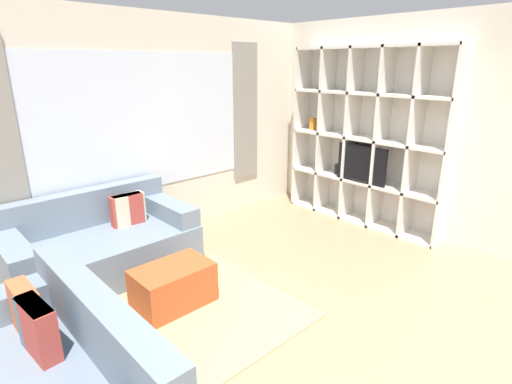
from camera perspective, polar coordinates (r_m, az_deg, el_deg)
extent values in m
plane|color=#9E7F5B|center=(3.29, 18.83, -23.28)|extent=(16.00, 16.00, 0.00)
cube|color=beige|center=(5.03, -15.59, 8.44)|extent=(6.30, 0.07, 2.70)
cube|color=silver|center=(4.98, -15.46, 9.53)|extent=(2.81, 0.01, 1.60)
cube|color=gray|center=(5.86, -1.52, 11.32)|extent=(0.44, 0.03, 1.90)
cube|color=beige|center=(5.64, 17.96, 9.19)|extent=(0.07, 4.54, 2.70)
cube|color=tan|center=(3.61, -18.82, -19.00)|extent=(2.92, 1.92, 0.01)
cube|color=silver|center=(5.69, 16.35, 7.56)|extent=(0.02, 2.23, 2.34)
cube|color=silver|center=(5.07, 26.20, 5.25)|extent=(0.36, 0.04, 2.34)
cube|color=silver|center=(5.24, 21.67, 6.18)|extent=(0.36, 0.04, 2.34)
cube|color=silver|center=(5.44, 17.43, 7.00)|extent=(0.36, 0.04, 2.34)
cube|color=silver|center=(5.67, 13.50, 7.74)|extent=(0.36, 0.04, 2.34)
cube|color=silver|center=(5.92, 9.87, 8.38)|extent=(0.36, 0.04, 2.34)
cube|color=silver|center=(6.19, 6.55, 8.94)|extent=(0.36, 0.04, 2.34)
cube|color=silver|center=(5.85, 14.51, -3.75)|extent=(0.36, 2.23, 0.04)
cube|color=silver|center=(5.68, 14.94, 1.58)|extent=(0.36, 2.23, 0.04)
cube|color=silver|center=(5.55, 15.42, 7.38)|extent=(0.36, 2.23, 0.04)
cube|color=silver|center=(5.48, 15.94, 13.39)|extent=(0.36, 2.23, 0.04)
cube|color=silver|center=(5.47, 16.46, 19.30)|extent=(0.36, 2.23, 0.04)
cube|color=black|center=(5.47, 14.84, 3.87)|extent=(0.04, 0.71, 0.50)
cube|color=black|center=(5.54, 14.77, 1.56)|extent=(0.10, 0.24, 0.03)
cylinder|color=#232328|center=(5.86, 11.42, 3.27)|extent=(0.07, 0.07, 0.15)
cylinder|color=orange|center=(5.63, 15.03, 2.42)|extent=(0.08, 0.08, 0.15)
cube|color=orange|center=(6.02, 8.12, 9.62)|extent=(0.07, 0.07, 0.17)
cube|color=slate|center=(4.48, -20.94, -8.49)|extent=(1.83, 0.99, 0.43)
cube|color=slate|center=(4.69, -23.44, -2.17)|extent=(1.83, 0.18, 0.40)
cube|color=slate|center=(4.17, -31.52, -7.29)|extent=(0.24, 0.93, 0.20)
cube|color=slate|center=(4.68, -12.43, -2.40)|extent=(0.24, 0.93, 0.20)
cube|color=#AD3D33|center=(4.57, -17.96, -2.41)|extent=(0.35, 0.15, 0.34)
cube|color=beige|center=(4.58, -17.70, -2.35)|extent=(0.34, 0.13, 0.34)
cube|color=slate|center=(2.71, -21.57, -16.84)|extent=(0.18, 1.81, 0.40)
cube|color=#C65B33|center=(3.06, -30.01, -14.48)|extent=(0.12, 0.34, 0.34)
cube|color=#AD3D33|center=(2.84, -28.68, -16.81)|extent=(0.15, 0.35, 0.34)
cube|color=slate|center=(2.85, -28.74, -16.71)|extent=(0.15, 0.35, 0.34)
cube|color=#B74C23|center=(3.79, -11.73, -13.04)|extent=(0.69, 0.44, 0.39)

